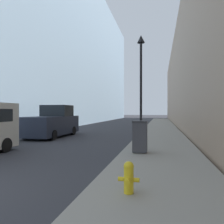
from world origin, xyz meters
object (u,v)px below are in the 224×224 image
Objects in this scene: fire_hydrant at (129,177)px; trash_bin at (140,136)px; lamppost at (141,73)px; pickup_truck at (52,123)px.

trash_bin is (-0.19, 4.53, 0.32)m from fire_hydrant.
pickup_truck is (-6.43, 1.02, -3.15)m from lamppost.
pickup_truck is at bearing 125.25° from fire_hydrant.
fire_hydrant is at bearing -54.75° from pickup_truck.
trash_bin is 0.25× the size of pickup_truck.
lamppost reaches higher than pickup_truck.
fire_hydrant is 4.54m from trash_bin.
fire_hydrant is 0.51× the size of trash_bin.
fire_hydrant is 0.13× the size of pickup_truck.
lamppost is at bearing 93.40° from fire_hydrant.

